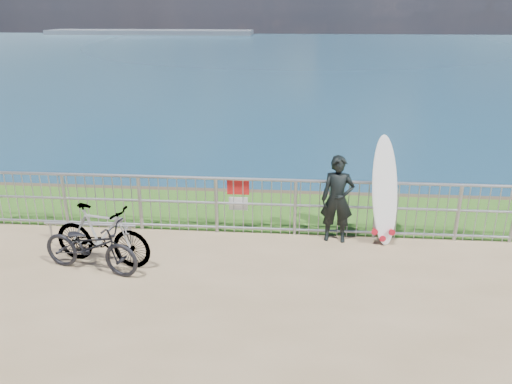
# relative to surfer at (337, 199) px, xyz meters

# --- Properties ---
(grass_strip) EXTENTS (120.00, 120.00, 0.00)m
(grass_strip) POSITION_rel_surfer_xyz_m (-1.76, 1.27, -0.81)
(grass_strip) COLOR #295918
(grass_strip) RESTS_ON ground
(seascape) EXTENTS (260.00, 260.00, 5.00)m
(seascape) POSITION_rel_surfer_xyz_m (-45.51, 146.06, -4.85)
(seascape) COLOR brown
(seascape) RESTS_ON ground
(railing) EXTENTS (10.06, 0.10, 1.13)m
(railing) POSITION_rel_surfer_xyz_m (-1.75, 0.17, -0.24)
(railing) COLOR gray
(railing) RESTS_ON ground
(surfer) EXTENTS (0.63, 0.45, 1.63)m
(surfer) POSITION_rel_surfer_xyz_m (0.00, 0.00, 0.00)
(surfer) COLOR black
(surfer) RESTS_ON ground
(surfboard) EXTENTS (0.66, 0.63, 2.01)m
(surfboard) POSITION_rel_surfer_xyz_m (0.84, 0.01, 0.11)
(surfboard) COLOR white
(surfboard) RESTS_ON ground
(bicycle_near) EXTENTS (1.82, 0.98, 0.91)m
(bicycle_near) POSITION_rel_surfer_xyz_m (-4.08, -1.51, -0.36)
(bicycle_near) COLOR black
(bicycle_near) RESTS_ON ground
(bicycle_far) EXTENTS (1.83, 0.83, 1.06)m
(bicycle_far) POSITION_rel_surfer_xyz_m (-3.98, -1.24, -0.29)
(bicycle_far) COLOR black
(bicycle_far) RESTS_ON ground
(bike_rack) EXTENTS (1.73, 0.05, 0.36)m
(bike_rack) POSITION_rel_surfer_xyz_m (-4.55, -0.43, -0.52)
(bike_rack) COLOR gray
(bike_rack) RESTS_ON ground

